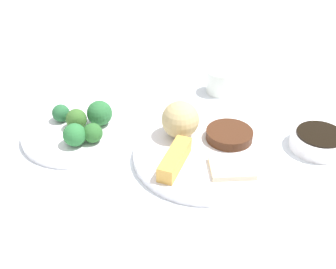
{
  "coord_description": "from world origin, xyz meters",
  "views": [
    {
      "loc": [
        0.13,
        0.63,
        0.51
      ],
      "look_at": [
        0.11,
        -0.03,
        0.06
      ],
      "focal_mm": 43.94,
      "sensor_mm": 36.0,
      "label": 1
    }
  ],
  "objects_px": {
    "soy_sauce_bowl": "(319,141)",
    "main_plate": "(203,155)",
    "broccoli_plate": "(78,133)",
    "teacup": "(220,82)"
  },
  "relations": [
    {
      "from": "broccoli_plate",
      "to": "teacup",
      "type": "xyz_separation_m",
      "value": [
        -0.32,
        -0.18,
        0.02
      ]
    },
    {
      "from": "soy_sauce_bowl",
      "to": "main_plate",
      "type": "bearing_deg",
      "value": 6.9
    },
    {
      "from": "main_plate",
      "to": "soy_sauce_bowl",
      "type": "xyz_separation_m",
      "value": [
        -0.24,
        -0.03,
        0.01
      ]
    },
    {
      "from": "teacup",
      "to": "broccoli_plate",
      "type": "bearing_deg",
      "value": 29.43
    },
    {
      "from": "soy_sauce_bowl",
      "to": "teacup",
      "type": "bearing_deg",
      "value": -54.93
    },
    {
      "from": "main_plate",
      "to": "soy_sauce_bowl",
      "type": "bearing_deg",
      "value": -173.1
    },
    {
      "from": "main_plate",
      "to": "teacup",
      "type": "height_order",
      "value": "teacup"
    },
    {
      "from": "main_plate",
      "to": "soy_sauce_bowl",
      "type": "distance_m",
      "value": 0.24
    },
    {
      "from": "soy_sauce_bowl",
      "to": "broccoli_plate",
      "type": "bearing_deg",
      "value": -6.54
    },
    {
      "from": "broccoli_plate",
      "to": "soy_sauce_bowl",
      "type": "height_order",
      "value": "soy_sauce_bowl"
    }
  ]
}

